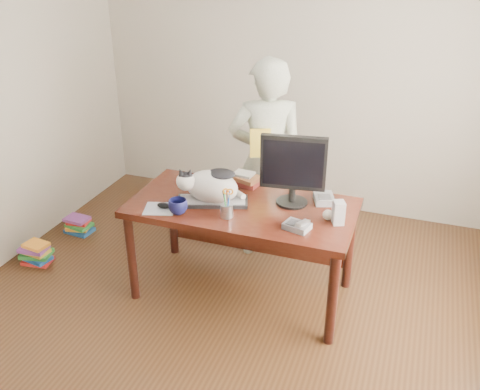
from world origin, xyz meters
name	(u,v)px	position (x,y,z in m)	size (l,w,h in m)	color
room	(207,156)	(0.00, 0.00, 1.35)	(4.50, 4.50, 4.50)	black
desk	(246,218)	(0.00, 0.68, 0.60)	(1.60, 0.80, 0.75)	black
keyboard	(212,201)	(-0.21, 0.55, 0.76)	(0.54, 0.34, 0.03)	black
cat	(210,185)	(-0.23, 0.55, 0.89)	(0.48, 0.35, 0.28)	silver
monitor	(293,167)	(0.33, 0.72, 1.04)	(0.46, 0.25, 0.51)	black
pen_cup	(227,209)	(-0.04, 0.40, 0.81)	(0.10, 0.10, 0.22)	gray
mousepad	(160,209)	(-0.52, 0.34, 0.75)	(0.26, 0.25, 0.00)	silver
mouse	(164,205)	(-0.50, 0.36, 0.77)	(0.11, 0.09, 0.04)	black
coffee_mug	(178,207)	(-0.37, 0.33, 0.80)	(0.13, 0.13, 0.10)	#0D0E35
phone	(298,226)	(0.45, 0.39, 0.77)	(0.19, 0.16, 0.08)	slate
speaker	(338,213)	(0.69, 0.56, 0.83)	(0.10, 0.10, 0.16)	#ADADB0
baseball	(328,215)	(0.61, 0.59, 0.79)	(0.07, 0.07, 0.07)	white
book_stack	(245,179)	(-0.10, 0.94, 0.79)	(0.26, 0.22, 0.09)	#541916
calculator	(324,198)	(0.54, 0.84, 0.78)	(0.19, 0.21, 0.05)	slate
person	(266,161)	(-0.02, 1.24, 0.84)	(0.61, 0.40, 1.68)	white
held_book	(260,143)	(-0.02, 1.07, 1.05)	(0.18, 0.15, 0.22)	yellow
book_pile_a	(36,253)	(-1.75, 0.40, 0.09)	(0.27, 0.22, 0.18)	#AA1B18
book_pile_b	(79,225)	(-1.72, 0.95, 0.07)	(0.26, 0.20, 0.15)	#184C93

